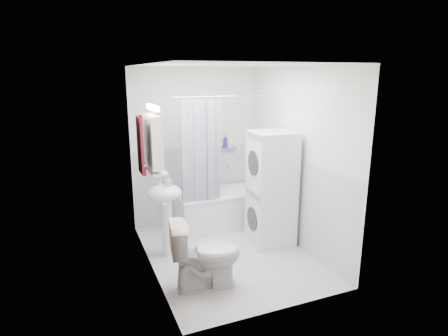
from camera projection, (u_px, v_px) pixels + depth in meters
name	position (u px, v px, depth m)	size (l,w,h in m)	color
floor	(228.00, 254.00, 4.92)	(2.60, 2.60, 0.00)	silver
room_walls	(229.00, 142.00, 4.56)	(2.60, 2.60, 2.60)	white
wainscot	(220.00, 204.00, 5.04)	(1.98, 2.58, 2.58)	silver
door	(164.00, 205.00, 3.83)	(0.05, 2.00, 2.00)	brown
bathtub	(223.00, 207.00, 5.78)	(1.44, 0.68, 0.55)	white
tub_spout	(226.00, 165.00, 6.01)	(0.04, 0.04, 0.12)	silver
curtain_rod	(230.00, 96.00, 5.11)	(0.02, 0.02, 1.62)	silver
shower_curtain	(201.00, 152.00, 5.14)	(0.55, 0.02, 1.45)	#15184C
sink	(165.00, 204.00, 4.72)	(0.44, 0.37, 1.04)	white
medicine_cabinet	(153.00, 140.00, 4.29)	(0.13, 0.50, 0.71)	white
shelf	(156.00, 170.00, 4.39)	(0.18, 0.54, 0.03)	silver
shower_caddy	(230.00, 148.00, 5.95)	(0.22, 0.06, 0.02)	silver
towel	(141.00, 144.00, 4.89)	(0.07, 0.32, 0.77)	#521114
washer_dryer	(271.00, 189.00, 5.08)	(0.60, 0.60, 1.57)	white
toilet	(206.00, 255.00, 4.09)	(0.43, 0.78, 0.76)	white
soap_pump	(168.00, 186.00, 4.65)	(0.08, 0.17, 0.08)	gray
shelf_bottle	(158.00, 169.00, 4.24)	(0.07, 0.18, 0.07)	gray
shelf_cup	(153.00, 163.00, 4.48)	(0.10, 0.09, 0.10)	gray
shampoo_a	(218.00, 144.00, 5.86)	(0.13, 0.17, 0.13)	gray
shampoo_b	(226.00, 145.00, 5.91)	(0.08, 0.21, 0.08)	navy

